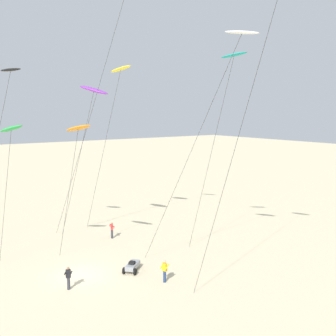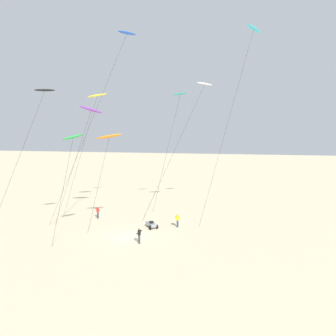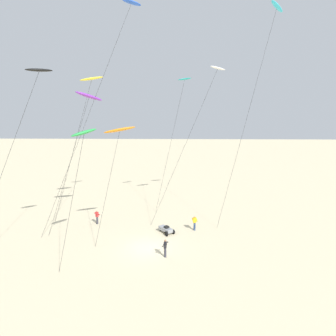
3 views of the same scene
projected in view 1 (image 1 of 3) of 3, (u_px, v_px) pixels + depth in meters
name	position (u px, v px, depth m)	size (l,w,h in m)	color
ground_plane	(81.00, 275.00, 29.68)	(260.00, 260.00, 0.00)	beige
kite_purple	(94.00, 91.00, 35.22)	(5.82, 3.12, 14.94)	purple
kite_orange	(78.00, 129.00, 30.91)	(4.03, 1.83, 11.59)	orange
kite_white	(240.00, 37.00, 26.60)	(8.71, 4.21, 18.03)	white
kite_black	(10.00, 73.00, 32.66)	(7.07, 3.44, 16.09)	black
kite_yellow	(120.00, 70.00, 37.16)	(5.96, 2.75, 16.86)	yellow
kite_green	(11.00, 130.00, 29.71)	(3.34, 1.86, 11.57)	green
kite_teal	(233.00, 60.00, 31.41)	(4.72, 2.45, 17.29)	teal
kite_flyer_nearest	(68.00, 277.00, 27.22)	(0.60, 0.62, 1.67)	#33333D
kite_flyer_middle	(165.00, 271.00, 28.38)	(0.65, 0.63, 1.67)	navy
kite_flyer_furthest	(112.00, 230.00, 38.27)	(0.71, 0.70, 1.67)	#33333D
beach_buggy	(132.00, 266.00, 30.44)	(1.84, 1.96, 0.82)	gray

